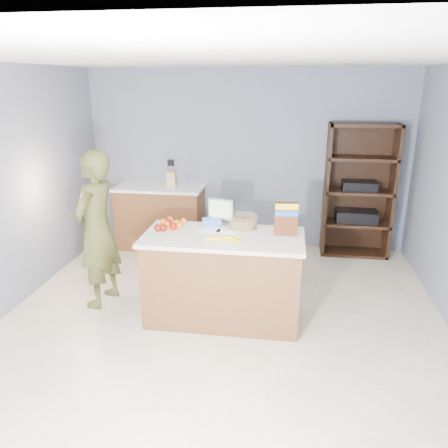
# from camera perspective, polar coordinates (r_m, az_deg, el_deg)

# --- Properties ---
(floor) EXTENTS (4.50, 5.00, 0.02)m
(floor) POSITION_cam_1_polar(r_m,az_deg,el_deg) (4.36, -0.69, -14.05)
(floor) COLOR beige
(floor) RESTS_ON ground
(walls) EXTENTS (4.52, 5.02, 2.51)m
(walls) POSITION_cam_1_polar(r_m,az_deg,el_deg) (3.74, -0.79, 7.82)
(walls) COLOR slate
(walls) RESTS_ON ground
(counter_peninsula) EXTENTS (1.56, 0.76, 0.90)m
(counter_peninsula) POSITION_cam_1_polar(r_m,az_deg,el_deg) (4.42, -0.10, -7.42)
(counter_peninsula) COLOR brown
(counter_peninsula) RESTS_ON ground
(back_cabinet) EXTENTS (1.24, 0.62, 0.90)m
(back_cabinet) POSITION_cam_1_polar(r_m,az_deg,el_deg) (6.39, -8.25, 1.01)
(back_cabinet) COLOR brown
(back_cabinet) RESTS_ON ground
(shelving_unit) EXTENTS (0.90, 0.40, 1.80)m
(shelving_unit) POSITION_cam_1_polar(r_m,az_deg,el_deg) (6.23, 17.07, 3.90)
(shelving_unit) COLOR black
(shelving_unit) RESTS_ON ground
(person) EXTENTS (0.51, 0.68, 1.68)m
(person) POSITION_cam_1_polar(r_m,az_deg,el_deg) (4.76, -16.25, -0.76)
(person) COLOR #444720
(person) RESTS_ON ground
(knife_block) EXTENTS (0.12, 0.10, 0.31)m
(knife_block) POSITION_cam_1_polar(r_m,az_deg,el_deg) (6.15, -6.89, 5.86)
(knife_block) COLOR tan
(knife_block) RESTS_ON back_cabinet
(envelopes) EXTENTS (0.42, 0.16, 0.00)m
(envelopes) POSITION_cam_1_polar(r_m,az_deg,el_deg) (4.34, -0.78, -0.94)
(envelopes) COLOR white
(envelopes) RESTS_ON counter_peninsula
(bananas) EXTENTS (0.37, 0.16, 0.04)m
(bananas) POSITION_cam_1_polar(r_m,az_deg,el_deg) (4.08, -0.04, -1.94)
(bananas) COLOR yellow
(bananas) RESTS_ON counter_peninsula
(apples) EXTENTS (0.22, 0.26, 0.07)m
(apples) POSITION_cam_1_polar(r_m,az_deg,el_deg) (4.42, -7.62, -0.26)
(apples) COLOR maroon
(apples) RESTS_ON counter_peninsula
(oranges) EXTENTS (0.27, 0.24, 0.07)m
(oranges) POSITION_cam_1_polar(r_m,az_deg,el_deg) (4.53, -6.66, 0.18)
(oranges) COLOR orange
(oranges) RESTS_ON counter_peninsula
(blue_carton) EXTENTS (0.21, 0.17, 0.08)m
(blue_carton) POSITION_cam_1_polar(r_m,az_deg,el_deg) (4.48, -1.65, 0.20)
(blue_carton) COLOR blue
(blue_carton) RESTS_ON counter_peninsula
(salad_bowl) EXTENTS (0.30, 0.30, 0.13)m
(salad_bowl) POSITION_cam_1_polar(r_m,az_deg,el_deg) (4.44, 2.47, 0.24)
(salad_bowl) COLOR #267219
(salad_bowl) RESTS_ON counter_peninsula
(tv) EXTENTS (0.28, 0.12, 0.28)m
(tv) POSITION_cam_1_polar(r_m,az_deg,el_deg) (4.48, -0.40, 1.80)
(tv) COLOR silver
(tv) RESTS_ON counter_peninsula
(cereal_box) EXTENTS (0.22, 0.10, 0.33)m
(cereal_box) POSITION_cam_1_polar(r_m,az_deg,el_deg) (4.22, 8.12, 0.98)
(cereal_box) COLOR #592B14
(cereal_box) RESTS_ON counter_peninsula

